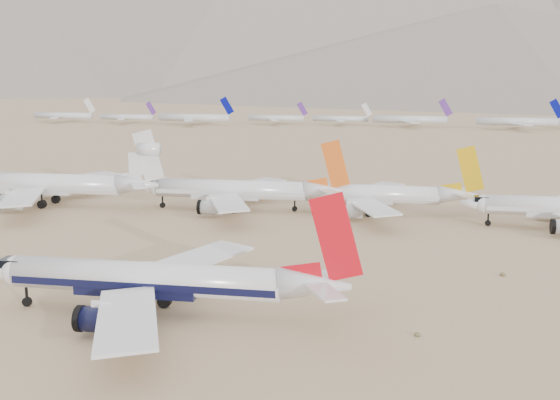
% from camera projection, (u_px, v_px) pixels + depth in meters
% --- Properties ---
extents(ground, '(7000.00, 7000.00, 0.00)m').
position_uv_depth(ground, '(224.00, 328.00, 90.08)').
color(ground, '#947856').
rests_on(ground, ground).
extents(main_airliner, '(50.16, 48.99, 17.70)m').
position_uv_depth(main_airliner, '(161.00, 280.00, 93.91)').
color(main_airliner, white).
rests_on(main_airliner, ground).
extents(row2_gold_tail, '(46.11, 45.09, 16.42)m').
position_uv_depth(row2_gold_tail, '(372.00, 195.00, 161.49)').
color(row2_gold_tail, white).
rests_on(row2_gold_tail, ground).
extents(row2_orange_tail, '(48.61, 47.55, 17.34)m').
position_uv_depth(row2_orange_tail, '(239.00, 190.00, 165.58)').
color(row2_orange_tail, white).
rests_on(row2_orange_tail, ground).
extents(row2_white_trijet, '(54.35, 53.12, 19.26)m').
position_uv_depth(row2_white_trijet, '(53.00, 184.00, 171.29)').
color(row2_white_trijet, white).
rests_on(row2_white_trijet, ground).
extents(distant_storage_row, '(626.83, 61.72, 15.49)m').
position_uv_depth(distant_storage_row, '(431.00, 120.00, 417.04)').
color(distant_storage_row, silver).
rests_on(distant_storage_row, ground).
extents(mountain_range, '(7354.00, 3024.00, 470.00)m').
position_uv_depth(mountain_range, '(436.00, 4.00, 1637.04)').
color(mountain_range, slate).
rests_on(mountain_range, ground).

